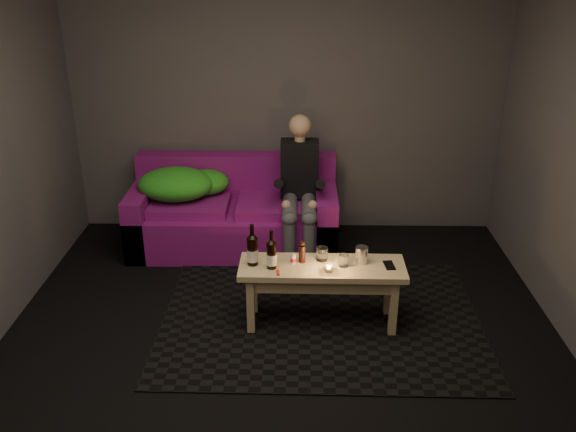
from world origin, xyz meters
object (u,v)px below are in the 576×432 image
sofa (235,216)px  person (299,186)px  beer_bottle_b (272,254)px  beer_bottle_a (252,250)px  coffee_table (322,276)px  steel_cup (362,255)px

sofa → person: 0.71m
sofa → beer_bottle_b: 1.44m
sofa → person: person is taller
sofa → beer_bottle_a: size_ratio=5.98×
person → coffee_table: size_ratio=1.04×
sofa → steel_cup: (1.04, -1.27, 0.26)m
sofa → beer_bottle_a: sofa is taller
coffee_table → beer_bottle_b: bearing=-173.1°
person → beer_bottle_b: (-0.20, -1.20, -0.05)m
coffee_table → beer_bottle_a: (-0.50, 0.01, 0.20)m
coffee_table → beer_bottle_a: 0.53m
sofa → beer_bottle_a: 1.37m
coffee_table → steel_cup: size_ratio=9.59×
person → beer_bottle_a: (-0.33, -1.15, -0.04)m
beer_bottle_b → beer_bottle_a: bearing=160.2°
person → beer_bottle_b: size_ratio=4.31×
beer_bottle_b → steel_cup: (0.64, 0.09, -0.04)m
steel_cup → person: bearing=111.6°
beer_bottle_a → beer_bottle_b: beer_bottle_a is taller
beer_bottle_b → coffee_table: bearing=6.9°
person → beer_bottle_b: 1.22m
coffee_table → sofa: bearing=120.0°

